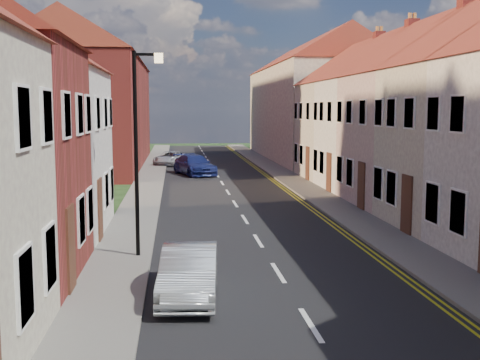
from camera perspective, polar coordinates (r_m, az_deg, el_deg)
road at (r=28.27m, az=-0.46°, el=-2.29°), size 7.00×90.00×0.02m
pavement_left at (r=28.18m, az=-9.41°, el=-2.31°), size 1.80×90.00×0.12m
pavement_right at (r=29.02m, az=8.22°, el=-2.02°), size 1.80×90.00×0.12m
cottage_r_pink at (r=29.27m, az=18.31°, el=6.45°), size 8.30×6.00×9.00m
cottage_r_white_far at (r=34.26m, az=14.57°, el=6.58°), size 8.30×5.20×9.00m
cottage_r_cream_far at (r=39.37m, az=11.79°, el=6.65°), size 8.30×6.00×9.00m
block_right_far at (r=54.15m, az=6.82°, el=7.61°), size 8.30×24.20×10.50m
block_left_far at (r=48.24m, az=-14.03°, el=7.56°), size 8.30×24.20×10.50m
lamppost at (r=17.84m, az=-9.57°, el=3.70°), size 0.88×0.15×6.00m
car_mid at (r=14.45m, az=-4.84°, el=-8.73°), size 1.58×3.80×1.22m
car_far at (r=40.77m, az=-4.33°, el=1.42°), size 3.26×5.01×1.35m
car_distant at (r=47.95m, az=-6.63°, el=2.06°), size 3.02×4.40×1.12m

